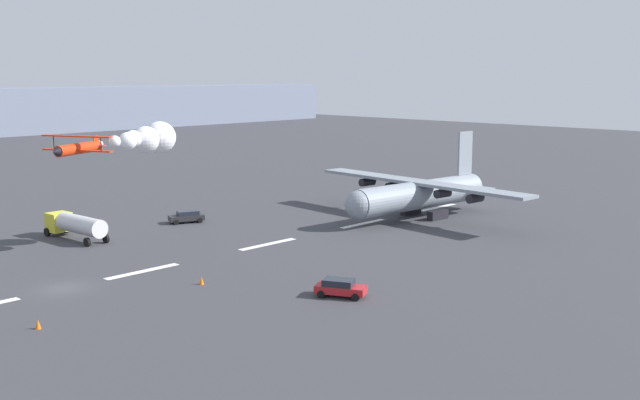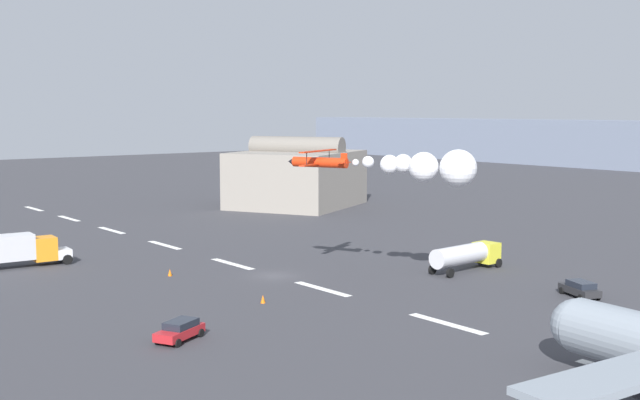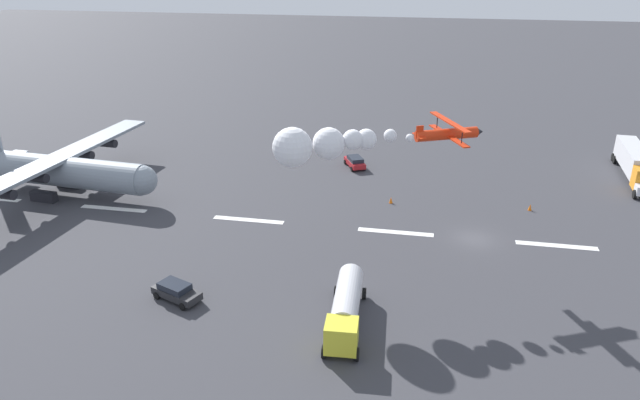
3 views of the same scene
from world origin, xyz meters
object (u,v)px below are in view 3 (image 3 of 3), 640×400
at_px(cargo_transport_plane, 67,170).
at_px(fuel_tanker_truck, 346,307).
at_px(stunt_biplane_red, 329,144).
at_px(traffic_cone_far, 391,200).
at_px(followme_car_yellow, 355,162).
at_px(traffic_cone_near, 530,207).
at_px(semi_truck_orange, 635,162).
at_px(airport_staff_sedan, 176,291).

height_order(cargo_transport_plane, fuel_tanker_truck, cargo_transport_plane).
height_order(stunt_biplane_red, traffic_cone_far, stunt_biplane_red).
distance_m(fuel_tanker_truck, followme_car_yellow, 37.26).
bearing_deg(cargo_transport_plane, stunt_biplane_red, 162.74).
bearing_deg(traffic_cone_near, cargo_transport_plane, 6.24).
bearing_deg(semi_truck_orange, airport_staff_sedan, 39.68).
xyz_separation_m(stunt_biplane_red, traffic_cone_near, (-20.63, -16.44, -11.51)).
bearing_deg(traffic_cone_far, fuel_tanker_truck, 86.48).
xyz_separation_m(fuel_tanker_truck, traffic_cone_near, (-17.43, -26.33, -1.37)).
distance_m(fuel_tanker_truck, traffic_cone_near, 31.61).
relative_size(stunt_biplane_red, semi_truck_orange, 1.18).
height_order(semi_truck_orange, traffic_cone_near, semi_truck_orange).
xyz_separation_m(stunt_biplane_red, followme_car_yellow, (1.13, -27.10, -11.08)).
bearing_deg(traffic_cone_far, semi_truck_orange, -154.57).
bearing_deg(airport_staff_sedan, fuel_tanker_truck, 175.84).
bearing_deg(followme_car_yellow, airport_staff_sedan, 73.77).
height_order(stunt_biplane_red, followme_car_yellow, stunt_biplane_red).
distance_m(cargo_transport_plane, fuel_tanker_truck, 42.23).
relative_size(semi_truck_orange, fuel_tanker_truck, 1.61).
distance_m(semi_truck_orange, traffic_cone_near, 20.06).
distance_m(stunt_biplane_red, airport_staff_sedan, 18.29).
xyz_separation_m(cargo_transport_plane, followme_car_yellow, (-32.64, -16.62, -2.44)).
bearing_deg(fuel_tanker_truck, followme_car_yellow, -83.34).
bearing_deg(semi_truck_orange, traffic_cone_near, 42.91).
bearing_deg(airport_staff_sedan, semi_truck_orange, -140.32).
height_order(semi_truck_orange, traffic_cone_far, semi_truck_orange).
relative_size(cargo_transport_plane, semi_truck_orange, 2.16).
bearing_deg(semi_truck_orange, traffic_cone_far, 25.43).
distance_m(followme_car_yellow, traffic_cone_near, 24.23).
xyz_separation_m(stunt_biplane_red, airport_staff_sedan, (11.58, 8.82, -11.08)).
distance_m(fuel_tanker_truck, traffic_cone_far, 25.51).
distance_m(semi_truck_orange, fuel_tanker_truck, 51.22).
height_order(stunt_biplane_red, semi_truck_orange, stunt_biplane_red).
distance_m(fuel_tanker_truck, airport_staff_sedan, 14.84).
bearing_deg(stunt_biplane_red, traffic_cone_far, -107.02).
bearing_deg(airport_staff_sedan, cargo_transport_plane, -41.04).
relative_size(cargo_transport_plane, traffic_cone_near, 45.02).
bearing_deg(fuel_tanker_truck, cargo_transport_plane, -28.88).
distance_m(followme_car_yellow, airport_staff_sedan, 37.41).
height_order(semi_truck_orange, airport_staff_sedan, semi_truck_orange).
relative_size(followme_car_yellow, traffic_cone_far, 6.20).
distance_m(cargo_transport_plane, semi_truck_orange, 71.75).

